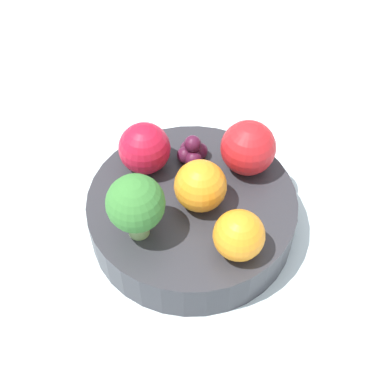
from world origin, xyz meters
TOP-DOWN VIEW (x-y plane):
  - ground_plane at (0.00, 0.00)m, footprint 6.00×6.00m
  - table_surface at (0.00, 0.00)m, footprint 1.20×1.20m
  - bowl at (0.00, 0.00)m, footprint 0.20×0.20m
  - broccoli at (0.02, -0.06)m, footprint 0.05×0.05m
  - apple_red at (-0.02, 0.06)m, footprint 0.05×0.05m
  - apple_green at (-0.05, -0.03)m, footprint 0.05×0.05m
  - orange_front at (0.07, 0.02)m, footprint 0.04×0.04m
  - orange_back at (0.01, 0.01)m, footprint 0.05×0.05m
  - grape_cluster at (-0.05, 0.02)m, footprint 0.03×0.03m

SIDE VIEW (x-z plane):
  - ground_plane at x=0.00m, z-range 0.00..0.00m
  - table_surface at x=0.00m, z-range 0.00..0.02m
  - bowl at x=0.00m, z-range 0.02..0.06m
  - grape_cluster at x=-0.05m, z-range 0.06..0.09m
  - orange_front at x=0.07m, z-range 0.06..0.11m
  - orange_back at x=0.01m, z-range 0.06..0.11m
  - apple_green at x=-0.05m, z-range 0.06..0.11m
  - apple_red at x=-0.02m, z-range 0.06..0.12m
  - broccoli at x=0.02m, z-range 0.07..0.14m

